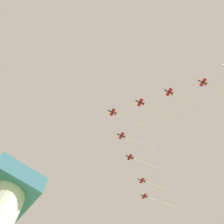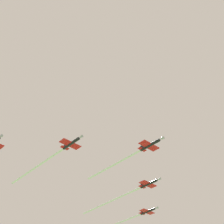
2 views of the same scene
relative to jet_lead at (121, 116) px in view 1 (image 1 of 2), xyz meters
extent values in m
cube|color=teal|center=(-39.53, 58.64, -166.55)|extent=(6.00, 6.00, 2.40)
cylinder|color=black|center=(2.31, 8.42, 0.00)|extent=(3.14, 8.20, 1.01)
cone|color=#9EA3AD|center=(3.64, 13.27, 0.00)|extent=(1.40, 2.02, 0.95)
cube|color=red|center=(2.19, 7.98, -0.05)|extent=(7.82, 4.75, 0.16)
cube|color=red|center=(1.36, 4.95, 0.00)|extent=(3.33, 2.06, 0.16)
cube|color=black|center=(1.38, 5.02, 0.82)|extent=(0.53, 1.45, 1.64)
cylinder|color=white|center=(-2.48, -9.04, 0.00)|extent=(8.08, 27.17, 0.70)
cylinder|color=black|center=(-20.76, -3.97, -0.94)|extent=(3.14, 8.20, 1.01)
cone|color=#9EA3AD|center=(-19.43, 0.88, -0.94)|extent=(1.40, 2.02, 0.95)
cube|color=red|center=(-20.88, -4.41, -0.99)|extent=(7.82, 4.75, 0.16)
cube|color=red|center=(-21.72, -7.44, -0.94)|extent=(3.33, 2.06, 0.16)
cube|color=black|center=(-21.70, -7.37, -0.12)|extent=(0.53, 1.45, 1.64)
cylinder|color=white|center=(-26.69, -25.57, -0.94)|extent=(10.35, 35.44, 0.70)
cylinder|color=black|center=(15.83, -14.01, 0.93)|extent=(3.14, 8.20, 1.01)
cone|color=#9EA3AD|center=(17.16, -9.16, 0.93)|extent=(1.40, 2.02, 0.95)
cube|color=red|center=(15.71, -14.45, 0.89)|extent=(7.82, 4.75, 0.16)
cube|color=red|center=(14.88, -17.48, 0.93)|extent=(3.33, 2.06, 0.16)
cube|color=black|center=(14.90, -17.41, 1.76)|extent=(0.53, 1.45, 1.64)
cylinder|color=white|center=(10.13, -34.81, 0.93)|extent=(9.91, 33.85, 0.70)
cylinder|color=black|center=(-43.84, -16.36, -1.50)|extent=(3.14, 8.20, 1.01)
cone|color=#9EA3AD|center=(-42.51, -11.51, -1.50)|extent=(1.40, 2.02, 0.95)
cube|color=red|center=(-43.96, -16.80, -1.54)|extent=(7.82, 4.75, 0.16)
cube|color=red|center=(-44.79, -19.83, -1.50)|extent=(3.33, 2.06, 0.16)
cube|color=black|center=(-44.77, -19.76, -0.67)|extent=(0.53, 1.45, 1.64)
cylinder|color=white|center=(-48.44, -33.15, -1.50)|extent=(7.71, 25.84, 0.70)
cylinder|color=black|center=(29.36, -36.43, 1.49)|extent=(3.14, 8.20, 1.01)
cone|color=#9EA3AD|center=(30.68, -31.59, 1.49)|extent=(1.40, 2.02, 0.95)
cube|color=red|center=(29.23, -36.87, 1.44)|extent=(7.82, 4.75, 0.16)
cube|color=red|center=(28.40, -39.91, 1.49)|extent=(3.33, 2.06, 0.16)
cube|color=black|center=(28.42, -39.84, 2.31)|extent=(0.53, 1.45, 1.64)
cylinder|color=white|center=(24.18, -55.31, 1.49)|extent=(8.86, 30.00, 0.70)
cylinder|color=black|center=(-68.25, -33.62, 1.36)|extent=(3.14, 8.20, 1.01)
cone|color=#9EA3AD|center=(-66.92, -28.78, 1.36)|extent=(1.40, 2.02, 0.95)
cube|color=red|center=(-68.37, -34.06, 1.32)|extent=(7.82, 4.75, 0.16)
cube|color=red|center=(-69.20, -37.10, 1.36)|extent=(3.33, 2.06, 0.16)
cube|color=black|center=(-69.18, -37.03, 2.19)|extent=(0.53, 1.45, 1.64)
cylinder|color=white|center=(-73.57, -53.04, 1.36)|extent=(9.16, 31.09, 0.70)
cylinder|color=black|center=(41.54, -63.74, -1.37)|extent=(3.14, 8.20, 1.01)
cone|color=#9EA3AD|center=(42.87, -58.89, -1.37)|extent=(1.40, 2.02, 0.95)
cube|color=red|center=(41.42, -64.18, -1.42)|extent=(7.82, 4.75, 0.16)
cube|color=red|center=(40.59, -67.21, -1.37)|extent=(3.33, 2.06, 0.16)
cube|color=black|center=(40.61, -67.14, -0.55)|extent=(0.53, 1.45, 1.64)
cylinder|color=white|center=(36.98, -80.35, -1.37)|extent=(7.62, 25.49, 0.70)
cone|color=#9EA3AD|center=(-88.66, -36.31, -0.23)|extent=(1.40, 2.02, 0.95)
cylinder|color=black|center=(56.40, -81.31, 0.22)|extent=(3.14, 8.20, 1.01)
cone|color=#9EA3AD|center=(57.73, -76.46, 0.22)|extent=(1.40, 2.02, 0.95)
cube|color=red|center=(56.28, -81.75, 0.17)|extent=(7.82, 4.75, 0.16)
cube|color=red|center=(55.44, -84.78, 0.22)|extent=(3.33, 2.06, 0.16)
cube|color=black|center=(55.46, -84.71, 1.04)|extent=(0.53, 1.45, 1.64)
cylinder|color=white|center=(50.61, -102.40, 0.22)|extent=(10.08, 34.45, 0.70)
camera|label=1|loc=(-61.44, 61.50, -186.98)|focal=36.58mm
camera|label=2|loc=(86.83, 46.75, -59.80)|focal=53.10mm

